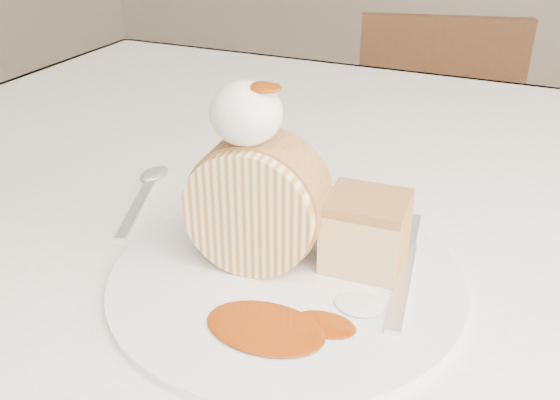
% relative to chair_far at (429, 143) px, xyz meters
% --- Properties ---
extents(table, '(1.40, 0.90, 0.75)m').
position_rel_chair_far_xyz_m(table, '(0.14, -0.90, 0.22)').
color(table, silver).
rests_on(table, ground).
extents(chair_far, '(0.45, 0.45, 0.78)m').
position_rel_chair_far_xyz_m(chair_far, '(0.00, 0.00, 0.00)').
color(chair_far, brown).
rests_on(chair_far, ground).
extents(plate, '(0.30, 0.30, 0.01)m').
position_rel_chair_far_xyz_m(plate, '(0.08, -1.10, 0.31)').
color(plate, white).
rests_on(plate, table).
extents(roulade_slice, '(0.11, 0.07, 0.11)m').
position_rel_chair_far_xyz_m(roulade_slice, '(0.04, -1.09, 0.37)').
color(roulade_slice, beige).
rests_on(roulade_slice, plate).
extents(cake_chunk, '(0.07, 0.06, 0.05)m').
position_rel_chair_far_xyz_m(cake_chunk, '(0.13, -1.06, 0.34)').
color(cake_chunk, '#AD7741').
rests_on(cake_chunk, plate).
extents(whipped_cream, '(0.06, 0.06, 0.05)m').
position_rel_chair_far_xyz_m(whipped_cream, '(0.04, -1.10, 0.45)').
color(whipped_cream, white).
rests_on(whipped_cream, roulade_slice).
extents(caramel_drizzle, '(0.03, 0.02, 0.01)m').
position_rel_chair_far_xyz_m(caramel_drizzle, '(0.05, -1.10, 0.47)').
color(caramel_drizzle, '#812C05').
rests_on(caramel_drizzle, whipped_cream).
extents(caramel_pool, '(0.09, 0.06, 0.00)m').
position_rel_chair_far_xyz_m(caramel_pool, '(0.09, -1.17, 0.32)').
color(caramel_pool, '#812C05').
rests_on(caramel_pool, plate).
extents(fork, '(0.05, 0.17, 0.00)m').
position_rel_chair_far_xyz_m(fork, '(0.17, -1.08, 0.32)').
color(fork, silver).
rests_on(fork, plate).
extents(spoon, '(0.07, 0.15, 0.00)m').
position_rel_chair_far_xyz_m(spoon, '(-0.11, -1.05, 0.31)').
color(spoon, silver).
rests_on(spoon, table).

